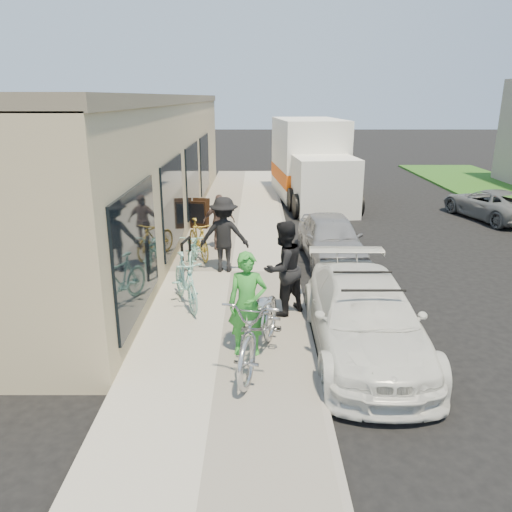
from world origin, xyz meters
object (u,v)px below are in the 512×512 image
object	(u,v)px
sandwich_board	(199,214)
moving_truck	(311,165)
bike_rack	(186,254)
man_standing	(283,268)
cruiser_bike_c	(198,239)
sedan_white	(364,317)
bystander_b	(219,222)
far_car_gray	(491,204)
tandem_bike	(260,326)
cruiser_bike_a	(186,281)
woman_rider	(247,304)
cruiser_bike_b	(194,249)
bystander_a	(224,235)
sedan_silver	(331,238)

from	to	relation	value
sandwich_board	moving_truck	bearing A→B (deg)	63.06
bike_rack	man_standing	distance (m)	2.96
moving_truck	cruiser_bike_c	distance (m)	9.18
sedan_white	bystander_b	bearing A→B (deg)	117.57
moving_truck	cruiser_bike_c	xyz separation A→B (m)	(-3.77, -8.33, -0.82)
sedan_white	bystander_b	distance (m)	6.30
sedan_white	far_car_gray	distance (m)	11.72
moving_truck	bystander_b	bearing A→B (deg)	-119.15
bike_rack	far_car_gray	bearing A→B (deg)	32.98
tandem_bike	cruiser_bike_a	size ratio (longest dim) A/B	1.37
cruiser_bike_a	woman_rider	bearing A→B (deg)	-78.82
bike_rack	tandem_bike	xyz separation A→B (m)	(1.68, -3.92, 0.07)
bystander_b	woman_rider	bearing A→B (deg)	-94.56
cruiser_bike_b	cruiser_bike_c	bearing A→B (deg)	85.29
bike_rack	cruiser_bike_b	size ratio (longest dim) A/B	0.57
moving_truck	far_car_gray	world-z (taller)	moving_truck
man_standing	bike_rack	bearing A→B (deg)	-83.94
sedan_white	woman_rider	distance (m)	2.03
cruiser_bike_a	bystander_a	world-z (taller)	bystander_a
sedan_white	cruiser_bike_b	xyz separation A→B (m)	(-3.37, 4.14, -0.06)
bike_rack	bystander_a	world-z (taller)	bystander_a
woman_rider	bystander_a	size ratio (longest dim) A/B	0.96
cruiser_bike_a	bystander_a	bearing A→B (deg)	51.06
bystander_a	bystander_b	distance (m)	1.91
far_car_gray	man_standing	bearing A→B (deg)	32.69
sedan_silver	woman_rider	size ratio (longest dim) A/B	2.09
man_standing	bystander_a	size ratio (longest dim) A/B	1.02
sedan_white	tandem_bike	size ratio (longest dim) A/B	1.87
far_car_gray	moving_truck	bearing A→B (deg)	-43.71
sedan_silver	bystander_a	size ratio (longest dim) A/B	2.00
sedan_white	cruiser_bike_b	distance (m)	5.33
bike_rack	cruiser_bike_b	distance (m)	0.87
far_car_gray	bystander_a	distance (m)	10.92
far_car_gray	cruiser_bike_c	distance (m)	11.02
cruiser_bike_c	bystander_a	size ratio (longest dim) A/B	0.91
woman_rider	cruiser_bike_c	world-z (taller)	woman_rider
far_car_gray	cruiser_bike_c	world-z (taller)	cruiser_bike_c
moving_truck	cruiser_bike_b	world-z (taller)	moving_truck
sedan_silver	tandem_bike	xyz separation A→B (m)	(-1.91, -5.65, 0.16)
sandwich_board	woman_rider	distance (m)	8.34
woman_rider	tandem_bike	bearing A→B (deg)	-55.90
moving_truck	bystander_b	size ratio (longest dim) A/B	4.57
man_standing	bystander_a	world-z (taller)	man_standing
far_car_gray	sedan_silver	bearing A→B (deg)	22.00
sedan_silver	cruiser_bike_b	size ratio (longest dim) A/B	2.23
bike_rack	bystander_b	world-z (taller)	bystander_b
bike_rack	moving_truck	distance (m)	10.61
woman_rider	cruiser_bike_a	distance (m)	2.36
sandwich_board	man_standing	distance (m)	6.98
moving_truck	sedan_white	bearing A→B (deg)	-97.44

